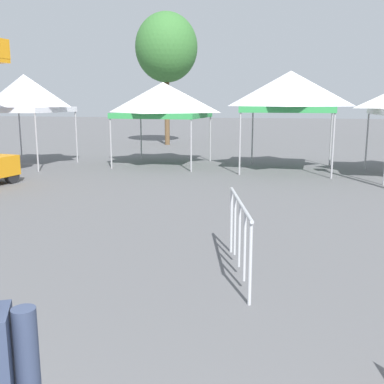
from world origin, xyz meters
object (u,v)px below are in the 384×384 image
tree_behind_tents_left (166,48)px  crowd_barrier_by_lift (240,223)px  canopy_tent_right_of_center (290,92)px  canopy_tent_behind_center (25,93)px  canopy_tent_far_right (163,100)px

tree_behind_tents_left → crowd_barrier_by_lift: tree_behind_tents_left is taller
canopy_tent_right_of_center → canopy_tent_behind_center: bearing=-175.3°
canopy_tent_behind_center → crowd_barrier_by_lift: canopy_tent_behind_center is taller
crowd_barrier_by_lift → canopy_tent_right_of_center: bearing=86.9°
tree_behind_tents_left → crowd_barrier_by_lift: (6.28, -19.33, -4.60)m
canopy_tent_behind_center → tree_behind_tents_left: tree_behind_tents_left is taller
canopy_tent_right_of_center → crowd_barrier_by_lift: canopy_tent_right_of_center is taller
canopy_tent_behind_center → canopy_tent_right_of_center: canopy_tent_right_of_center is taller
canopy_tent_far_right → canopy_tent_right_of_center: 4.79m
canopy_tent_right_of_center → crowd_barrier_by_lift: (-0.56, -10.54, -2.02)m
tree_behind_tents_left → canopy_tent_behind_center: bearing=-107.1°
canopy_tent_far_right → canopy_tent_right_of_center: size_ratio=0.96×
canopy_tent_behind_center → canopy_tent_far_right: 5.21m
canopy_tent_right_of_center → canopy_tent_far_right: bearing=173.9°
canopy_tent_far_right → crowd_barrier_by_lift: bearing=-69.2°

